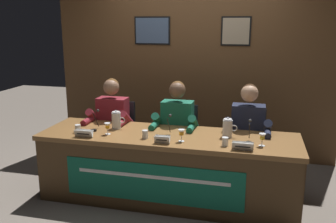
# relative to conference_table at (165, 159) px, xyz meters

# --- Properties ---
(ground_plane) EXTENTS (12.00, 12.00, 0.00)m
(ground_plane) POSITION_rel_conference_table_xyz_m (0.00, 0.10, -0.49)
(ground_plane) COLOR #70665B
(wall_back_panelled) EXTENTS (3.92, 0.14, 2.60)m
(wall_back_panelled) POSITION_rel_conference_table_xyz_m (0.00, 1.57, 0.81)
(wall_back_panelled) COLOR brown
(wall_back_panelled) RESTS_ON ground_plane
(conference_table) EXTENTS (2.72, 0.79, 0.72)m
(conference_table) POSITION_rel_conference_table_xyz_m (0.00, 0.00, 0.00)
(conference_table) COLOR brown
(conference_table) RESTS_ON ground_plane
(chair_left) EXTENTS (0.44, 0.45, 0.90)m
(chair_left) POSITION_rel_conference_table_xyz_m (-0.80, 0.68, -0.06)
(chair_left) COLOR black
(chair_left) RESTS_ON ground_plane
(panelist_left) EXTENTS (0.51, 0.48, 1.22)m
(panelist_left) POSITION_rel_conference_table_xyz_m (-0.80, 0.48, 0.22)
(panelist_left) COLOR black
(panelist_left) RESTS_ON ground_plane
(nameplate_left) EXTENTS (0.19, 0.06, 0.08)m
(nameplate_left) POSITION_rel_conference_table_xyz_m (-0.82, -0.19, 0.27)
(nameplate_left) COLOR white
(nameplate_left) RESTS_ON conference_table
(juice_glass_left) EXTENTS (0.06, 0.06, 0.12)m
(juice_glass_left) POSITION_rel_conference_table_xyz_m (-0.62, -0.04, 0.32)
(juice_glass_left) COLOR white
(juice_glass_left) RESTS_ON conference_table
(water_cup_left) EXTENTS (0.06, 0.06, 0.08)m
(water_cup_left) POSITION_rel_conference_table_xyz_m (-0.95, -0.05, 0.27)
(water_cup_left) COLOR silver
(water_cup_left) RESTS_ON conference_table
(microphone_left) EXTENTS (0.06, 0.17, 0.22)m
(microphone_left) POSITION_rel_conference_table_xyz_m (-0.81, 0.07, 0.31)
(microphone_left) COLOR black
(microphone_left) RESTS_ON conference_table
(chair_center) EXTENTS (0.44, 0.45, 0.90)m
(chair_center) POSITION_rel_conference_table_xyz_m (0.00, 0.68, -0.06)
(chair_center) COLOR black
(chair_center) RESTS_ON ground_plane
(panelist_center) EXTENTS (0.51, 0.48, 1.22)m
(panelist_center) POSITION_rel_conference_table_xyz_m (0.00, 0.48, 0.22)
(panelist_center) COLOR black
(panelist_center) RESTS_ON ground_plane
(nameplate_center) EXTENTS (0.15, 0.06, 0.08)m
(nameplate_center) POSITION_rel_conference_table_xyz_m (0.02, -0.19, 0.27)
(nameplate_center) COLOR white
(nameplate_center) RESTS_ON conference_table
(juice_glass_center) EXTENTS (0.06, 0.06, 0.12)m
(juice_glass_center) POSITION_rel_conference_table_xyz_m (0.19, -0.08, 0.32)
(juice_glass_center) COLOR white
(juice_glass_center) RESTS_ON conference_table
(water_cup_center) EXTENTS (0.06, 0.06, 0.08)m
(water_cup_center) POSITION_rel_conference_table_xyz_m (-0.19, -0.08, 0.27)
(water_cup_center) COLOR silver
(water_cup_center) RESTS_ON conference_table
(microphone_center) EXTENTS (0.06, 0.17, 0.22)m
(microphone_center) POSITION_rel_conference_table_xyz_m (0.02, 0.05, 0.31)
(microphone_center) COLOR black
(microphone_center) RESTS_ON conference_table
(chair_right) EXTENTS (0.44, 0.45, 0.90)m
(chair_right) POSITION_rel_conference_table_xyz_m (0.81, 0.68, -0.06)
(chair_right) COLOR black
(chair_right) RESTS_ON ground_plane
(panelist_right) EXTENTS (0.51, 0.48, 1.22)m
(panelist_right) POSITION_rel_conference_table_xyz_m (0.81, 0.48, 0.22)
(panelist_right) COLOR black
(panelist_right) RESTS_ON ground_plane
(nameplate_right) EXTENTS (0.20, 0.06, 0.08)m
(nameplate_right) POSITION_rel_conference_table_xyz_m (0.79, -0.20, 0.27)
(nameplate_right) COLOR white
(nameplate_right) RESTS_ON conference_table
(juice_glass_right) EXTENTS (0.06, 0.06, 0.12)m
(juice_glass_right) POSITION_rel_conference_table_xyz_m (0.96, -0.03, 0.32)
(juice_glass_right) COLOR white
(juice_glass_right) RESTS_ON conference_table
(water_cup_right) EXTENTS (0.06, 0.06, 0.08)m
(water_cup_right) POSITION_rel_conference_table_xyz_m (0.62, -0.11, 0.27)
(water_cup_right) COLOR silver
(water_cup_right) RESTS_ON conference_table
(microphone_right) EXTENTS (0.06, 0.17, 0.22)m
(microphone_right) POSITION_rel_conference_table_xyz_m (0.84, 0.04, 0.31)
(microphone_right) COLOR black
(microphone_right) RESTS_ON conference_table
(water_pitcher_left_side) EXTENTS (0.15, 0.10, 0.21)m
(water_pitcher_left_side) POSITION_rel_conference_table_xyz_m (-0.61, 0.19, 0.33)
(water_pitcher_left_side) COLOR silver
(water_pitcher_left_side) RESTS_ON conference_table
(water_pitcher_right_side) EXTENTS (0.15, 0.10, 0.21)m
(water_pitcher_right_side) POSITION_rel_conference_table_xyz_m (0.61, 0.17, 0.33)
(water_pitcher_right_side) COLOR silver
(water_pitcher_right_side) RESTS_ON conference_table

